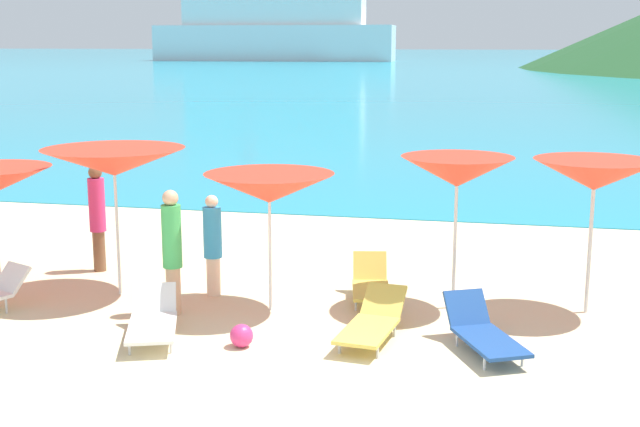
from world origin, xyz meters
The scene contains 15 objects.
ground_plane centered at (0.00, 10.00, -0.15)m, with size 50.00×100.00×0.30m, color beige.
ocean_water centered at (0.00, 230.50, 0.01)m, with size 650.00×440.00×0.02m, color teal.
umbrella_3 centered at (-3.90, 3.62, 2.18)m, with size 2.49×2.49×2.40m.
umbrella_4 centered at (-1.27, 3.34, 1.90)m, with size 2.01×2.01×2.13m.
umbrella_5 centered at (1.46, 4.07, 2.13)m, with size 1.73×1.73×2.36m.
umbrella_6 centered at (3.45, 4.28, 2.11)m, with size 1.97×1.97×2.35m.
lounge_chair_2 centered at (0.46, 2.36, 0.27)m, with size 0.80×1.76×0.59m.
lounge_chair_5 centered at (-2.51, 1.74, 0.27)m, with size 1.11×1.66×0.62m.
lounge_chair_9 centered at (1.97, 2.25, 0.27)m, with size 1.24×1.69×0.65m.
lounge_chair_10 centered at (0.15, 4.16, 0.28)m, with size 0.81×1.45×0.66m.
beachgoer_1 centered at (-2.39, 3.91, 0.88)m, with size 0.30×0.30×1.65m.
beachgoer_3 centered at (-2.65, 2.85, 1.04)m, with size 0.29×0.29×1.90m.
beachgoer_4 centered at (-4.89, 4.88, 1.04)m, with size 0.29×0.29×1.91m.
beach_ball centered at (-1.21, 1.70, 0.16)m, with size 0.32×0.32×0.32m, color #D83372.
cruise_ship centered at (-47.52, 170.14, 8.81)m, with size 51.43×13.23×22.80m.
Camera 1 is at (2.18, -8.71, 4.05)m, focal length 47.74 mm.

